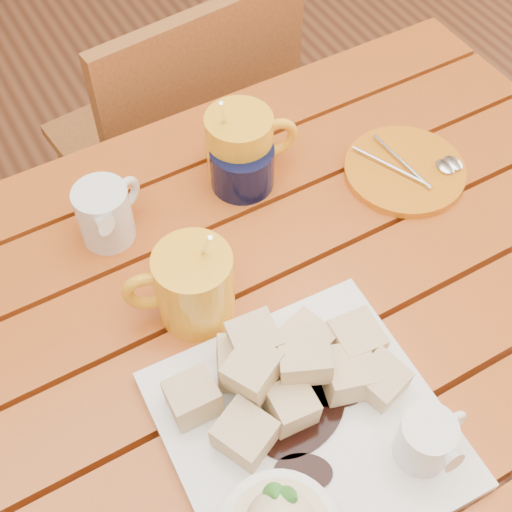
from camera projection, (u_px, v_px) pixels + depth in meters
table at (245, 380)px, 0.94m from camera, size 1.20×0.79×0.75m
dessert_plate at (302, 439)px, 0.74m from camera, size 0.30×0.30×0.12m
coffee_mug_left at (192, 285)px, 0.83m from camera, size 0.13×0.09×0.16m
coffee_mug_right at (242, 145)px, 0.97m from camera, size 0.13×0.09×0.15m
cream_pitcher at (106, 213)px, 0.91m from camera, size 0.10×0.09×0.09m
sugar_caddy at (242, 165)px, 0.98m from camera, size 0.09×0.09×0.10m
orange_saucer at (406, 170)px, 1.01m from camera, size 0.17×0.17×0.02m
chair_far at (183, 146)px, 1.44m from camera, size 0.43×0.43×0.84m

